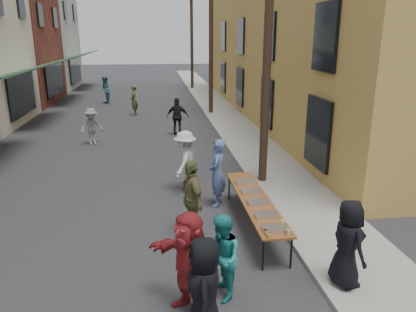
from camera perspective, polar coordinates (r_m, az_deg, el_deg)
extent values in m
plane|color=#28282B|center=(10.05, -12.47, -10.73)|extent=(120.00, 120.00, 0.00)
cube|color=gray|center=(24.65, 2.03, 6.10)|extent=(2.20, 60.00, 0.10)
cube|color=gray|center=(39.46, -24.55, 15.12)|extent=(8.00, 8.00, 9.00)
cube|color=#C58946|center=(25.04, 17.11, 16.96)|extent=(10.00, 28.00, 10.00)
cylinder|color=#2D2116|center=(12.36, 8.43, 16.23)|extent=(0.26, 0.26, 9.00)
cylinder|color=#2D2116|center=(24.13, 0.43, 16.51)|extent=(0.26, 0.26, 9.00)
cylinder|color=#2D2116|center=(36.06, -2.31, 16.53)|extent=(0.26, 0.26, 9.00)
cube|color=brown|center=(9.91, 6.65, -6.17)|extent=(0.70, 4.00, 0.04)
cylinder|color=black|center=(8.38, 7.76, -13.58)|extent=(0.04, 0.04, 0.71)
cylinder|color=black|center=(8.54, 11.62, -13.18)|extent=(0.04, 0.04, 0.71)
cylinder|color=black|center=(11.69, 2.99, -4.42)|extent=(0.04, 0.04, 0.71)
cylinder|color=black|center=(11.80, 5.77, -4.27)|extent=(0.04, 0.04, 0.71)
cube|color=maroon|center=(8.44, 9.40, -10.06)|extent=(0.50, 0.33, 0.08)
cube|color=#B2B2B7|center=(9.00, 8.21, -8.24)|extent=(0.50, 0.33, 0.08)
cube|color=tan|center=(9.62, 7.10, -6.52)|extent=(0.50, 0.33, 0.08)
cube|color=#B2B2B7|center=(10.24, 6.13, -5.00)|extent=(0.50, 0.33, 0.08)
cube|color=tan|center=(10.88, 5.27, -3.66)|extent=(0.50, 0.33, 0.08)
cylinder|color=#A57F26|center=(8.13, 8.49, -11.12)|extent=(0.07, 0.07, 0.08)
cylinder|color=#A57F26|center=(8.21, 8.30, -10.81)|extent=(0.07, 0.07, 0.08)
cylinder|color=#A57F26|center=(8.30, 8.12, -10.49)|extent=(0.07, 0.07, 0.08)
cylinder|color=tan|center=(8.28, 11.25, -10.57)|extent=(0.08, 0.08, 0.12)
imported|color=black|center=(6.35, -0.52, -18.65)|extent=(0.63, 0.90, 1.76)
imported|color=#50639B|center=(11.08, 1.32, -2.38)|extent=(0.64, 0.79, 1.88)
imported|color=teal|center=(7.34, 1.97, -14.13)|extent=(0.68, 0.83, 1.59)
imported|color=silver|center=(12.09, -3.22, -0.79)|extent=(1.11, 1.38, 1.87)
imported|color=#67673B|center=(9.37, -2.35, -6.07)|extent=(0.74, 1.18, 1.87)
imported|color=maroon|center=(6.96, -2.74, -14.84)|extent=(1.39, 1.72, 1.83)
imported|color=black|center=(7.91, 19.09, -11.54)|extent=(0.67, 0.90, 1.67)
imported|color=gray|center=(18.14, -16.04, 4.01)|extent=(1.18, 1.02, 1.58)
imported|color=black|center=(19.20, -4.31, 5.56)|extent=(1.09, 0.62, 1.76)
imported|color=#525833|center=(24.40, -10.38, 7.73)|extent=(0.44, 0.66, 1.78)
imported|color=#466F88|center=(29.01, -14.27, 8.98)|extent=(0.93, 1.07, 1.89)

